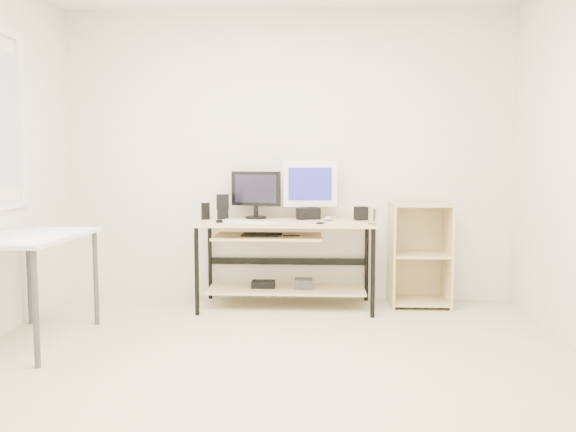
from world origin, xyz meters
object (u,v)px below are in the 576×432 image
Objects in this scene: side_table at (30,246)px; audio_controller at (205,211)px; white_imac at (310,186)px; desk at (283,245)px; shelf_unit at (419,253)px; black_monitor at (256,192)px.

side_table is 6.83× the size of audio_controller.
white_imac is (1.88, 1.24, 0.37)m from side_table.
side_table is at bearing -147.35° from desk.
white_imac reaches higher than shelf_unit.
white_imac reaches higher than audio_controller.
shelf_unit is at bearing -7.18° from white_imac.
desk is at bearing -147.62° from white_imac.
white_imac reaches higher than side_table.
white_imac reaches higher than black_monitor.
black_monitor reaches higher than shelf_unit.
black_monitor is (-0.25, 0.18, 0.45)m from desk.
shelf_unit is at bearing -15.32° from audio_controller.
shelf_unit is 6.14× the size of audio_controller.
side_table is 1.50m from audio_controller.
desk and side_table have the same top height.
shelf_unit is 1.89m from audio_controller.
desk is 10.24× the size of audio_controller.
shelf_unit is at bearing 17.47° from black_monitor.
white_imac is 0.94m from audio_controller.
white_imac reaches higher than desk.
shelf_unit is 1.52m from black_monitor.
black_monitor reaches higher than desk.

